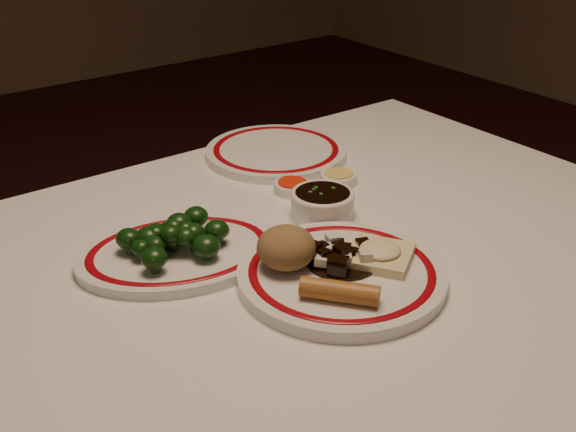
{
  "coord_description": "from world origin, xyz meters",
  "views": [
    {
      "loc": [
        -0.56,
        -0.7,
        1.27
      ],
      "look_at": [
        -0.01,
        0.04,
        0.8
      ],
      "focal_mm": 45.0,
      "sensor_mm": 36.0,
      "label": 1
    }
  ],
  "objects_px": {
    "stirfry_heap": "(339,257)",
    "broccoli_plate": "(179,253)",
    "spring_roll": "(340,291)",
    "soy_bowl": "(322,205)",
    "broccoli_pile": "(175,234)",
    "main_plate": "(341,275)",
    "dining_table": "(309,308)",
    "rice_mound": "(286,248)",
    "fried_wonton": "(380,254)"
  },
  "relations": [
    {
      "from": "spring_roll",
      "to": "soy_bowl",
      "type": "height_order",
      "value": "spring_roll"
    },
    {
      "from": "main_plate",
      "to": "stirfry_heap",
      "type": "distance_m",
      "value": 0.02
    },
    {
      "from": "spring_roll",
      "to": "stirfry_heap",
      "type": "distance_m",
      "value": 0.09
    },
    {
      "from": "rice_mound",
      "to": "broccoli_pile",
      "type": "distance_m",
      "value": 0.16
    },
    {
      "from": "rice_mound",
      "to": "broccoli_plate",
      "type": "distance_m",
      "value": 0.17
    },
    {
      "from": "fried_wonton",
      "to": "broccoli_plate",
      "type": "relative_size",
      "value": 0.34
    },
    {
      "from": "fried_wonton",
      "to": "broccoli_pile",
      "type": "bearing_deg",
      "value": 136.45
    },
    {
      "from": "broccoli_plate",
      "to": "soy_bowl",
      "type": "distance_m",
      "value": 0.25
    },
    {
      "from": "main_plate",
      "to": "spring_roll",
      "type": "height_order",
      "value": "spring_roll"
    },
    {
      "from": "main_plate",
      "to": "soy_bowl",
      "type": "xyz_separation_m",
      "value": [
        0.1,
        0.17,
        0.01
      ]
    },
    {
      "from": "spring_roll",
      "to": "broccoli_plate",
      "type": "xyz_separation_m",
      "value": [
        -0.1,
        0.24,
        -0.02
      ]
    },
    {
      "from": "stirfry_heap",
      "to": "broccoli_plate",
      "type": "xyz_separation_m",
      "value": [
        -0.15,
        0.17,
        -0.02
      ]
    },
    {
      "from": "main_plate",
      "to": "broccoli_pile",
      "type": "relative_size",
      "value": 2.5
    },
    {
      "from": "spring_roll",
      "to": "soy_bowl",
      "type": "xyz_separation_m",
      "value": [
        0.15,
        0.22,
        -0.01
      ]
    },
    {
      "from": "soy_bowl",
      "to": "fried_wonton",
      "type": "bearing_deg",
      "value": -103.67
    },
    {
      "from": "broccoli_plate",
      "to": "broccoli_pile",
      "type": "bearing_deg",
      "value": 167.76
    },
    {
      "from": "broccoli_pile",
      "to": "soy_bowl",
      "type": "bearing_deg",
      "value": -4.72
    },
    {
      "from": "stirfry_heap",
      "to": "broccoli_plate",
      "type": "height_order",
      "value": "stirfry_heap"
    },
    {
      "from": "main_plate",
      "to": "broccoli_plate",
      "type": "height_order",
      "value": "main_plate"
    },
    {
      "from": "rice_mound",
      "to": "soy_bowl",
      "type": "xyz_separation_m",
      "value": [
        0.15,
        0.11,
        -0.03
      ]
    },
    {
      "from": "spring_roll",
      "to": "fried_wonton",
      "type": "height_order",
      "value": "spring_roll"
    },
    {
      "from": "stirfry_heap",
      "to": "soy_bowl",
      "type": "xyz_separation_m",
      "value": [
        0.09,
        0.15,
        -0.01
      ]
    },
    {
      "from": "main_plate",
      "to": "soy_bowl",
      "type": "relative_size",
      "value": 3.71
    },
    {
      "from": "broccoli_pile",
      "to": "fried_wonton",
      "type": "bearing_deg",
      "value": -43.55
    },
    {
      "from": "fried_wonton",
      "to": "soy_bowl",
      "type": "distance_m",
      "value": 0.18
    },
    {
      "from": "rice_mound",
      "to": "broccoli_plate",
      "type": "height_order",
      "value": "rice_mound"
    },
    {
      "from": "dining_table",
      "to": "spring_roll",
      "type": "bearing_deg",
      "value": -114.22
    },
    {
      "from": "main_plate",
      "to": "rice_mound",
      "type": "xyz_separation_m",
      "value": [
        -0.05,
        0.05,
        0.04
      ]
    },
    {
      "from": "dining_table",
      "to": "soy_bowl",
      "type": "xyz_separation_m",
      "value": [
        0.09,
        0.09,
        0.11
      ]
    },
    {
      "from": "dining_table",
      "to": "broccoli_pile",
      "type": "height_order",
      "value": "broccoli_pile"
    },
    {
      "from": "stirfry_heap",
      "to": "soy_bowl",
      "type": "bearing_deg",
      "value": 58.09
    },
    {
      "from": "dining_table",
      "to": "fried_wonton",
      "type": "relative_size",
      "value": 10.28
    },
    {
      "from": "spring_roll",
      "to": "soy_bowl",
      "type": "bearing_deg",
      "value": 16.34
    },
    {
      "from": "main_plate",
      "to": "broccoli_plate",
      "type": "bearing_deg",
      "value": 128.15
    },
    {
      "from": "rice_mound",
      "to": "broccoli_pile",
      "type": "relative_size",
      "value": 0.54
    },
    {
      "from": "spring_roll",
      "to": "broccoli_pile",
      "type": "distance_m",
      "value": 0.26
    },
    {
      "from": "broccoli_plate",
      "to": "broccoli_pile",
      "type": "distance_m",
      "value": 0.03
    },
    {
      "from": "fried_wonton",
      "to": "soy_bowl",
      "type": "bearing_deg",
      "value": 76.33
    },
    {
      "from": "soy_bowl",
      "to": "dining_table",
      "type": "bearing_deg",
      "value": -137.01
    },
    {
      "from": "dining_table",
      "to": "soy_bowl",
      "type": "height_order",
      "value": "soy_bowl"
    },
    {
      "from": "spring_roll",
      "to": "dining_table",
      "type": "bearing_deg",
      "value": 26.8
    },
    {
      "from": "dining_table",
      "to": "broccoli_pile",
      "type": "xyz_separation_m",
      "value": [
        -0.16,
        0.11,
        0.13
      ]
    },
    {
      "from": "spring_roll",
      "to": "fried_wonton",
      "type": "distance_m",
      "value": 0.12
    },
    {
      "from": "broccoli_pile",
      "to": "dining_table",
      "type": "bearing_deg",
      "value": -33.65
    },
    {
      "from": "fried_wonton",
      "to": "stirfry_heap",
      "type": "distance_m",
      "value": 0.06
    },
    {
      "from": "dining_table",
      "to": "fried_wonton",
      "type": "xyz_separation_m",
      "value": [
        0.05,
        -0.09,
        0.12
      ]
    },
    {
      "from": "broccoli_plate",
      "to": "rice_mound",
      "type": "bearing_deg",
      "value": -55.32
    },
    {
      "from": "main_plate",
      "to": "rice_mound",
      "type": "height_order",
      "value": "rice_mound"
    },
    {
      "from": "stirfry_heap",
      "to": "soy_bowl",
      "type": "relative_size",
      "value": 1.04
    },
    {
      "from": "soy_bowl",
      "to": "stirfry_heap",
      "type": "bearing_deg",
      "value": -121.91
    }
  ]
}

